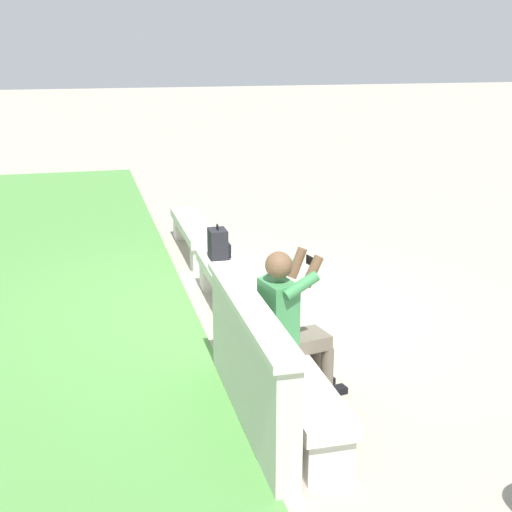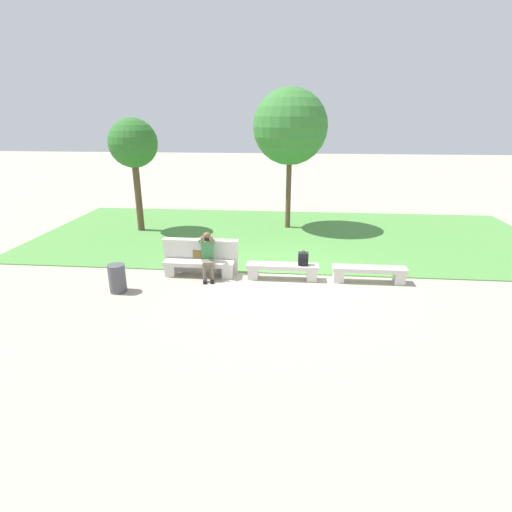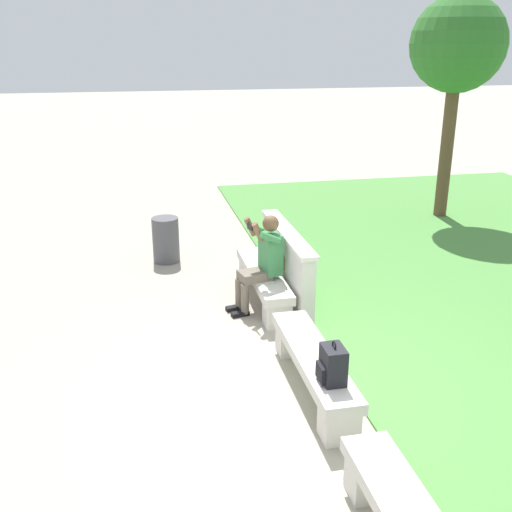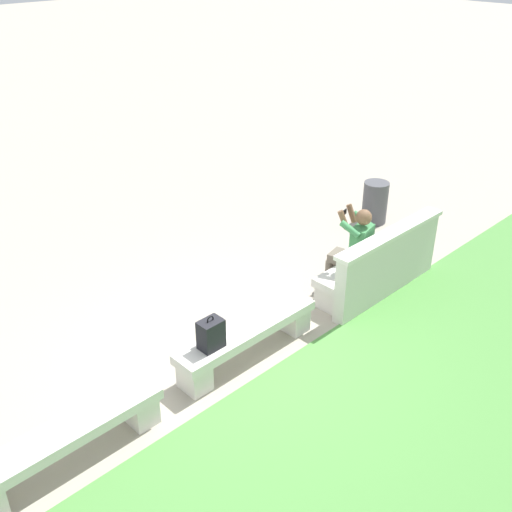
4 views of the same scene
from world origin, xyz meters
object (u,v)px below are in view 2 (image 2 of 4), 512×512
object	(u,v)px
bench_near	(282,269)
tree_left_background	(133,145)
trash_bin	(117,278)
bench_main	(199,266)
person_photographer	(207,253)
tree_behind_wall	(290,127)
bench_mid	(369,272)
backpack	(303,259)

from	to	relation	value
bench_near	tree_left_background	distance (m)	7.99
tree_left_background	trash_bin	distance (m)	6.70
bench_main	person_photographer	distance (m)	0.53
bench_near	tree_behind_wall	bearing A→B (deg)	89.40
bench_near	tree_left_background	bearing A→B (deg)	141.89
bench_mid	backpack	world-z (taller)	backpack
bench_main	bench_near	distance (m)	2.40
bench_mid	person_photographer	bearing A→B (deg)	-179.04
backpack	trash_bin	bearing A→B (deg)	-165.70
bench_near	bench_mid	distance (m)	2.40
bench_main	backpack	world-z (taller)	backpack
bench_main	tree_left_background	bearing A→B (deg)	126.83
bench_near	person_photographer	bearing A→B (deg)	-177.95
person_photographer	trash_bin	xyz separation A→B (m)	(-2.17, -1.16, -0.36)
tree_left_background	trash_bin	size ratio (longest dim) A/B	5.78
trash_bin	bench_near	bearing A→B (deg)	16.12
bench_near	bench_mid	xyz separation A→B (m)	(2.40, 0.00, 0.00)
tree_behind_wall	tree_left_background	world-z (taller)	tree_behind_wall
bench_main	bench_mid	bearing A→B (deg)	0.00
tree_behind_wall	trash_bin	size ratio (longest dim) A/B	7.23
trash_bin	person_photographer	bearing A→B (deg)	28.17
bench_main	bench_near	bearing A→B (deg)	0.00
bench_near	trash_bin	world-z (taller)	trash_bin
backpack	tree_behind_wall	xyz separation A→B (m)	(-0.51, 5.52, 3.35)
backpack	tree_left_background	world-z (taller)	tree_left_background
bench_mid	trash_bin	bearing A→B (deg)	-169.51
tree_left_background	tree_behind_wall	bearing A→B (deg)	9.34
bench_main	tree_left_background	world-z (taller)	tree_left_background
bench_near	tree_behind_wall	xyz separation A→B (m)	(0.06, 5.52, 3.68)
person_photographer	backpack	bearing A→B (deg)	1.60
person_photographer	tree_left_background	xyz separation A→B (m)	(-3.70, 4.63, 2.63)
person_photographer	tree_behind_wall	world-z (taller)	tree_behind_wall
backpack	bench_main	bearing A→B (deg)	179.99
backpack	tree_left_background	bearing A→B (deg)	144.46
person_photographer	tree_left_background	distance (m)	6.49
trash_bin	tree_left_background	bearing A→B (deg)	104.79
bench_mid	backpack	distance (m)	1.86
person_photographer	trash_bin	world-z (taller)	person_photographer
tree_left_background	trash_bin	xyz separation A→B (m)	(1.53, -5.80, -2.99)
bench_mid	tree_left_background	world-z (taller)	tree_left_background
bench_near	person_photographer	size ratio (longest dim) A/B	1.53
bench_near	backpack	world-z (taller)	backpack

